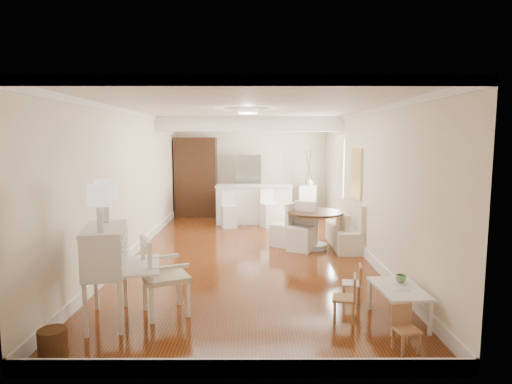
{
  "coord_description": "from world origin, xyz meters",
  "views": [
    {
      "loc": [
        0.13,
        -8.3,
        2.24
      ],
      "look_at": [
        0.15,
        0.3,
        1.19
      ],
      "focal_mm": 30.0,
      "sensor_mm": 36.0,
      "label": 1
    }
  ],
  "objects_px": {
    "kids_table": "(398,304)",
    "slip_chair_near": "(301,227)",
    "kids_chair_b": "(352,283)",
    "fridge": "(261,186)",
    "pantry_cabinet": "(196,177)",
    "bar_stool_right": "(269,208)",
    "kids_chair_c": "(406,329)",
    "dining_table": "(315,230)",
    "breakfast_counter": "(254,204)",
    "bar_stool_left": "(229,210)",
    "sideboard": "(308,202)",
    "secretary_bureau": "(106,274)",
    "slip_chair_far": "(284,224)",
    "wicker_basket": "(53,343)",
    "kids_chair_a": "(344,297)",
    "gustavian_armchair": "(165,275)"
  },
  "relations": [
    {
      "from": "kids_table",
      "to": "slip_chair_near",
      "type": "bearing_deg",
      "value": 103.56
    },
    {
      "from": "kids_chair_b",
      "to": "fridge",
      "type": "height_order",
      "value": "fridge"
    },
    {
      "from": "pantry_cabinet",
      "to": "fridge",
      "type": "bearing_deg",
      "value": -0.9
    },
    {
      "from": "bar_stool_right",
      "to": "fridge",
      "type": "bearing_deg",
      "value": 72.54
    },
    {
      "from": "kids_chair_c",
      "to": "dining_table",
      "type": "xyz_separation_m",
      "value": [
        -0.38,
        4.33,
        0.14
      ]
    },
    {
      "from": "breakfast_counter",
      "to": "bar_stool_right",
      "type": "distance_m",
      "value": 0.64
    },
    {
      "from": "slip_chair_near",
      "to": "bar_stool_right",
      "type": "relative_size",
      "value": 1.02
    },
    {
      "from": "bar_stool_left",
      "to": "sideboard",
      "type": "xyz_separation_m",
      "value": [
        2.17,
        1.17,
        0.04
      ]
    },
    {
      "from": "secretary_bureau",
      "to": "bar_stool_left",
      "type": "xyz_separation_m",
      "value": [
        1.17,
        5.7,
        -0.15
      ]
    },
    {
      "from": "slip_chair_far",
      "to": "fridge",
      "type": "distance_m",
      "value": 3.62
    },
    {
      "from": "wicker_basket",
      "to": "kids_chair_a",
      "type": "distance_m",
      "value": 3.33
    },
    {
      "from": "kids_chair_b",
      "to": "dining_table",
      "type": "height_order",
      "value": "dining_table"
    },
    {
      "from": "bar_stool_left",
      "to": "sideboard",
      "type": "bearing_deg",
      "value": 15.26
    },
    {
      "from": "gustavian_armchair",
      "to": "wicker_basket",
      "type": "xyz_separation_m",
      "value": [
        -0.95,
        -1.11,
        -0.36
      ]
    },
    {
      "from": "wicker_basket",
      "to": "kids_chair_c",
      "type": "height_order",
      "value": "kids_chair_c"
    },
    {
      "from": "slip_chair_near",
      "to": "slip_chair_far",
      "type": "xyz_separation_m",
      "value": [
        -0.33,
        0.39,
        -0.03
      ]
    },
    {
      "from": "secretary_bureau",
      "to": "bar_stool_right",
      "type": "relative_size",
      "value": 1.24
    },
    {
      "from": "breakfast_counter",
      "to": "kids_table",
      "type": "bearing_deg",
      "value": -74.15
    },
    {
      "from": "kids_chair_a",
      "to": "breakfast_counter",
      "type": "bearing_deg",
      "value": -156.81
    },
    {
      "from": "gustavian_armchair",
      "to": "kids_chair_a",
      "type": "bearing_deg",
      "value": -120.72
    },
    {
      "from": "kids_chair_a",
      "to": "pantry_cabinet",
      "type": "distance_m",
      "value": 7.96
    },
    {
      "from": "slip_chair_near",
      "to": "fridge",
      "type": "relative_size",
      "value": 0.55
    },
    {
      "from": "gustavian_armchair",
      "to": "slip_chair_far",
      "type": "xyz_separation_m",
      "value": [
        1.76,
        3.57,
        -0.04
      ]
    },
    {
      "from": "secretary_bureau",
      "to": "slip_chair_far",
      "type": "xyz_separation_m",
      "value": [
        2.44,
        3.8,
        -0.13
      ]
    },
    {
      "from": "gustavian_armchair",
      "to": "kids_chair_b",
      "type": "height_order",
      "value": "gustavian_armchair"
    },
    {
      "from": "dining_table",
      "to": "slip_chair_far",
      "type": "relative_size",
      "value": 1.23
    },
    {
      "from": "slip_chair_near",
      "to": "bar_stool_left",
      "type": "relative_size",
      "value": 1.09
    },
    {
      "from": "dining_table",
      "to": "bar_stool_right",
      "type": "relative_size",
      "value": 1.19
    },
    {
      "from": "kids_chair_b",
      "to": "slip_chair_near",
      "type": "distance_m",
      "value": 2.82
    },
    {
      "from": "secretary_bureau",
      "to": "fridge",
      "type": "distance_m",
      "value": 7.64
    },
    {
      "from": "kids_chair_a",
      "to": "slip_chair_near",
      "type": "relative_size",
      "value": 0.6
    },
    {
      "from": "gustavian_armchair",
      "to": "dining_table",
      "type": "distance_m",
      "value": 4.09
    },
    {
      "from": "slip_chair_far",
      "to": "sideboard",
      "type": "bearing_deg",
      "value": -161.11
    },
    {
      "from": "fridge",
      "to": "gustavian_armchair",
      "type": "bearing_deg",
      "value": -100.48
    },
    {
      "from": "breakfast_counter",
      "to": "slip_chair_near",
      "type": "bearing_deg",
      "value": -71.51
    },
    {
      "from": "secretary_bureau",
      "to": "slip_chair_far",
      "type": "bearing_deg",
      "value": 44.83
    },
    {
      "from": "kids_chair_c",
      "to": "sideboard",
      "type": "relative_size",
      "value": 0.48
    },
    {
      "from": "kids_chair_a",
      "to": "slip_chair_near",
      "type": "bearing_deg",
      "value": -164.23
    },
    {
      "from": "kids_chair_b",
      "to": "bar_stool_right",
      "type": "relative_size",
      "value": 0.56
    },
    {
      "from": "pantry_cabinet",
      "to": "kids_chair_c",
      "type": "bearing_deg",
      "value": -67.8
    },
    {
      "from": "dining_table",
      "to": "sideboard",
      "type": "bearing_deg",
      "value": 85.21
    },
    {
      "from": "sideboard",
      "to": "breakfast_counter",
      "type": "bearing_deg",
      "value": -150.85
    },
    {
      "from": "slip_chair_near",
      "to": "sideboard",
      "type": "height_order",
      "value": "slip_chair_near"
    },
    {
      "from": "pantry_cabinet",
      "to": "breakfast_counter",
      "type": "bearing_deg",
      "value": -32.43
    },
    {
      "from": "wicker_basket",
      "to": "slip_chair_near",
      "type": "distance_m",
      "value": 5.27
    },
    {
      "from": "dining_table",
      "to": "bar_stool_left",
      "type": "bearing_deg",
      "value": 131.45
    },
    {
      "from": "kids_chair_a",
      "to": "kids_chair_b",
      "type": "distance_m",
      "value": 0.67
    },
    {
      "from": "slip_chair_far",
      "to": "breakfast_counter",
      "type": "relative_size",
      "value": 0.45
    },
    {
      "from": "kids_chair_c",
      "to": "breakfast_counter",
      "type": "bearing_deg",
      "value": 89.87
    },
    {
      "from": "kids_chair_c",
      "to": "bar_stool_right",
      "type": "bearing_deg",
      "value": 87.5
    }
  ]
}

